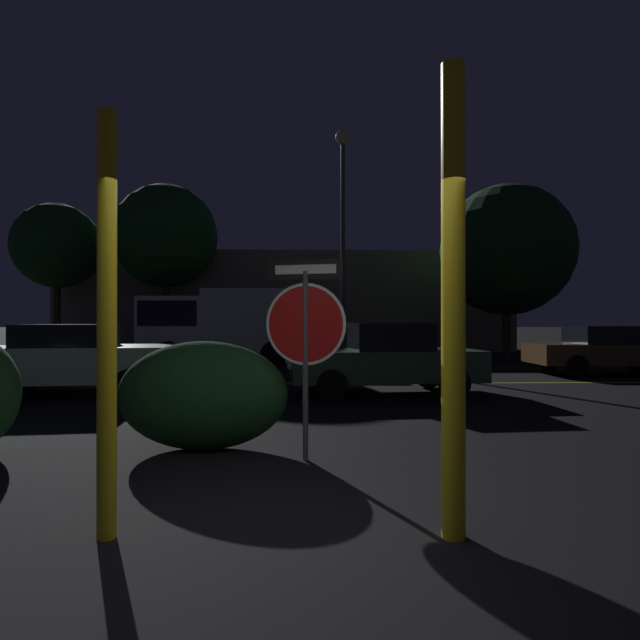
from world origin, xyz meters
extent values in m
plane|color=black|center=(0.00, 0.00, 0.00)|extent=(260.00, 260.00, 0.00)
cube|color=gold|center=(0.00, 8.70, 0.00)|extent=(34.52, 0.12, 0.01)
cylinder|color=#4C4C51|center=(0.13, 2.03, 1.03)|extent=(0.06, 0.06, 2.06)
cylinder|color=white|center=(0.13, 2.03, 1.48)|extent=(0.87, 0.23, 0.90)
cylinder|color=#B71414|center=(0.13, 2.03, 1.48)|extent=(0.81, 0.22, 0.83)
cube|color=black|center=(0.13, 2.03, 2.08)|extent=(0.81, 0.23, 0.22)
cube|color=white|center=(0.13, 2.03, 2.08)|extent=(0.67, 0.20, 0.10)
cylinder|color=yellow|center=(-1.26, 0.13, 1.49)|extent=(0.13, 0.13, 2.99)
cylinder|color=yellow|center=(1.16, 0.07, 1.66)|extent=(0.17, 0.17, 3.32)
ellipsoid|color=#19421E|center=(-1.07, 2.52, 0.64)|extent=(1.99, 0.92, 1.28)
cube|color=silver|center=(-4.61, 6.98, 0.65)|extent=(4.31, 2.21, 0.70)
cube|color=black|center=(-4.73, 6.97, 1.23)|extent=(1.81, 1.71, 0.44)
cylinder|color=black|center=(-3.42, 7.97, 0.30)|extent=(0.62, 0.26, 0.60)
cylinder|color=black|center=(-3.24, 6.25, 0.30)|extent=(0.62, 0.26, 0.60)
cylinder|color=black|center=(-5.98, 7.72, 0.30)|extent=(0.62, 0.26, 0.60)
sphere|color=#F4EFCC|center=(-2.57, 7.75, 0.69)|extent=(0.14, 0.14, 0.14)
sphere|color=#F4EFCC|center=(-2.46, 6.64, 0.69)|extent=(0.14, 0.14, 0.14)
cube|color=#335B38|center=(1.78, 6.95, 0.61)|extent=(4.01, 1.97, 0.62)
cube|color=black|center=(1.89, 6.96, 1.20)|extent=(1.66, 1.56, 0.56)
cylinder|color=black|center=(0.63, 6.06, 0.30)|extent=(0.61, 0.24, 0.60)
cylinder|color=black|center=(0.51, 7.67, 0.30)|extent=(0.61, 0.24, 0.60)
cylinder|color=black|center=(3.04, 6.23, 0.30)|extent=(0.61, 0.24, 0.60)
cylinder|color=black|center=(2.92, 7.85, 0.30)|extent=(0.61, 0.24, 0.60)
sphere|color=#F4EFCC|center=(-0.16, 6.28, 0.64)|extent=(0.14, 0.14, 0.14)
sphere|color=#F4EFCC|center=(-0.23, 7.33, 0.64)|extent=(0.14, 0.14, 0.14)
cube|color=brown|center=(8.85, 10.66, 0.59)|extent=(4.41, 2.00, 0.57)
cube|color=black|center=(8.72, 10.67, 1.13)|extent=(1.80, 1.62, 0.50)
cylinder|color=black|center=(10.23, 11.46, 0.30)|extent=(0.61, 0.23, 0.60)
cylinder|color=black|center=(7.55, 11.58, 0.30)|extent=(0.61, 0.23, 0.60)
cylinder|color=black|center=(7.47, 9.87, 0.30)|extent=(0.61, 0.23, 0.60)
cube|color=silver|center=(-4.52, 14.88, 1.39)|extent=(2.37, 2.40, 1.99)
cube|color=black|center=(-4.52, 14.88, 1.79)|extent=(2.15, 2.43, 0.87)
cube|color=silver|center=(-1.55, 14.73, 1.52)|extent=(3.81, 2.61, 2.25)
cylinder|color=black|center=(-4.52, 13.71, 0.42)|extent=(0.85, 0.32, 0.84)
cylinder|color=black|center=(-4.41, 16.04, 0.42)|extent=(0.85, 0.32, 0.84)
cylinder|color=black|center=(-0.95, 13.53, 0.42)|extent=(0.85, 0.32, 0.84)
cylinder|color=black|center=(-0.84, 15.87, 0.42)|extent=(0.85, 0.32, 0.84)
cylinder|color=#4C4C51|center=(1.50, 14.64, 3.97)|extent=(0.16, 0.16, 7.94)
sphere|color=#F9E5B2|center=(1.50, 14.64, 8.21)|extent=(0.55, 0.55, 0.55)
cylinder|color=#422D1E|center=(8.33, 16.65, 1.25)|extent=(0.32, 0.32, 2.51)
sphere|color=#143819|center=(8.33, 16.65, 4.42)|extent=(5.31, 5.31, 5.31)
cylinder|color=#422D1E|center=(-10.97, 19.23, 1.77)|extent=(0.32, 0.32, 3.54)
sphere|color=#19471E|center=(-10.97, 19.23, 4.90)|extent=(3.78, 3.78, 3.78)
cylinder|color=#422D1E|center=(-6.33, 19.89, 1.88)|extent=(0.32, 0.32, 3.75)
sphere|color=#19471E|center=(-6.33, 19.89, 5.46)|extent=(4.76, 4.76, 4.76)
cube|color=#7A6B5B|center=(-0.76, 22.95, 2.50)|extent=(22.69, 4.12, 5.01)
camera|label=1|loc=(0.13, -3.39, 1.51)|focal=28.00mm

